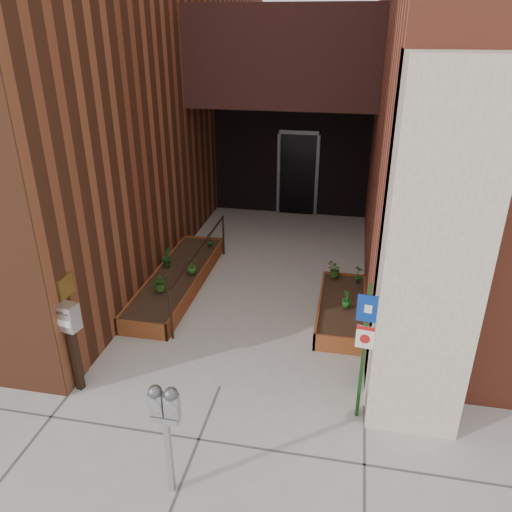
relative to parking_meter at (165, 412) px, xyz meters
The scene contains 15 objects.
ground 2.06m from the parking_meter, 87.80° to the left, with size 80.00×80.00×0.00m, color #9E9991.
architecture 9.48m from the parking_meter, 90.76° to the left, with size 20.00×14.60×10.00m.
planter_left 4.79m from the parking_meter, 108.44° to the left, with size 0.90×3.60×0.30m.
planter_right 4.39m from the parking_meter, 67.10° to the left, with size 0.80×2.20×0.30m.
handrail 4.52m from the parking_meter, 102.60° to the left, with size 0.04×3.34×0.90m.
parking_meter is the anchor object (origin of this frame).
sign_post 2.50m from the parking_meter, 38.09° to the left, with size 0.26×0.07×1.94m.
payment_dropbox 2.28m from the parking_meter, 143.71° to the left, with size 0.30×0.25×1.36m.
shrub_left_a 4.07m from the parking_meter, 112.31° to the left, with size 0.31×0.31×0.34m, color #2B5C1A.
shrub_left_b 5.08m from the parking_meter, 110.71° to the left, with size 0.20×0.20×0.37m, color #164E16.
shrub_left_c 4.68m from the parking_meter, 105.06° to the left, with size 0.19×0.19×0.33m, color #2B611B.
shrub_left_d 5.94m from the parking_meter, 101.92° to the left, with size 0.17×0.17×0.32m, color #195016.
shrub_right_a 4.22m from the parking_meter, 65.32° to the left, with size 0.17×0.17×0.30m, color #195919.
shrub_right_b 5.16m from the parking_meter, 68.00° to the left, with size 0.17×0.17×0.33m, color #1C6220.
shrub_right_c 5.11m from the parking_meter, 73.01° to the left, with size 0.27×0.27×0.30m, color #2A5C1A.
Camera 1 is at (1.58, -5.36, 4.65)m, focal length 35.00 mm.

